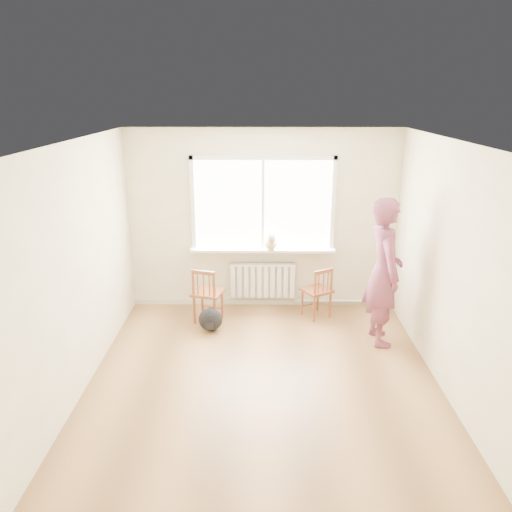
{
  "coord_description": "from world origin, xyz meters",
  "views": [
    {
      "loc": [
        -0.04,
        -4.96,
        3.17
      ],
      "look_at": [
        -0.09,
        1.2,
        1.14
      ],
      "focal_mm": 35.0,
      "sensor_mm": 36.0,
      "label": 1
    }
  ],
  "objects_px": {
    "person": "(384,272)",
    "backpack": "(211,319)",
    "chair_left": "(207,295)",
    "chair_right": "(318,292)",
    "cat": "(271,242)"
  },
  "relations": [
    {
      "from": "chair_left",
      "to": "person",
      "type": "bearing_deg",
      "value": -177.82
    },
    {
      "from": "chair_right",
      "to": "cat",
      "type": "distance_m",
      "value": 1.01
    },
    {
      "from": "person",
      "to": "backpack",
      "type": "relative_size",
      "value": 5.87
    },
    {
      "from": "backpack",
      "to": "chair_left",
      "type": "bearing_deg",
      "value": 104.68
    },
    {
      "from": "chair_left",
      "to": "backpack",
      "type": "distance_m",
      "value": 0.38
    },
    {
      "from": "person",
      "to": "backpack",
      "type": "bearing_deg",
      "value": 79.66
    },
    {
      "from": "chair_left",
      "to": "backpack",
      "type": "bearing_deg",
      "value": 119.94
    },
    {
      "from": "chair_left",
      "to": "backpack",
      "type": "height_order",
      "value": "chair_left"
    },
    {
      "from": "person",
      "to": "backpack",
      "type": "distance_m",
      "value": 2.43
    },
    {
      "from": "person",
      "to": "cat",
      "type": "relative_size",
      "value": 4.34
    },
    {
      "from": "chair_right",
      "to": "chair_left",
      "type": "bearing_deg",
      "value": -25.53
    },
    {
      "from": "chair_right",
      "to": "person",
      "type": "xyz_separation_m",
      "value": [
        0.74,
        -0.71,
        0.58
      ]
    },
    {
      "from": "person",
      "to": "backpack",
      "type": "height_order",
      "value": "person"
    },
    {
      "from": "chair_left",
      "to": "chair_right",
      "type": "distance_m",
      "value": 1.62
    },
    {
      "from": "chair_right",
      "to": "backpack",
      "type": "height_order",
      "value": "chair_right"
    }
  ]
}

